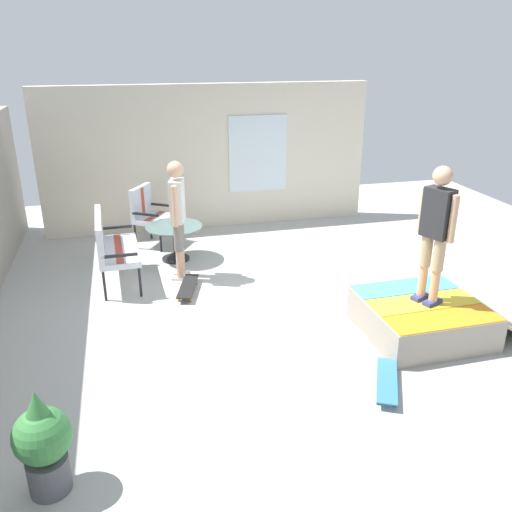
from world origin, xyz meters
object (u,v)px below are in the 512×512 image
skateboard_by_bench (188,287)px  skateboard_spare (387,381)px  patio_bench (110,243)px  potted_plant (43,442)px  person_skater (436,226)px  patio_chair_near_house (148,210)px  skate_ramp (423,317)px  person_watching (178,211)px  patio_table (175,236)px

skateboard_by_bench → skateboard_spare: 3.19m
skateboard_by_bench → patio_bench: bearing=59.5°
skateboard_spare → potted_plant: (-0.56, 3.16, 0.38)m
patio_bench → potted_plant: size_ratio=1.38×
person_skater → skateboard_spare: 1.82m
patio_chair_near_house → person_skater: person_skater is taller
person_skater → skate_ramp: bearing=68.5°
patio_bench → skateboard_spare: patio_bench is taller
patio_chair_near_house → person_watching: 1.65m
person_skater → patio_chair_near_house: bearing=37.6°
skate_ramp → skateboard_by_bench: skate_ramp is taller
person_skater → skateboard_by_bench: (1.81, 2.60, -1.27)m
patio_chair_near_house → patio_bench: bearing=157.2°
patio_chair_near_house → patio_table: bearing=-156.4°
skate_ramp → potted_plant: (-1.48, 4.09, 0.26)m
person_watching → skate_ramp: bearing=-131.6°
patio_bench → skate_ramp: bearing=-123.7°
patio_table → potted_plant: size_ratio=0.98×
patio_bench → person_watching: bearing=-94.3°
skateboard_by_bench → skateboard_spare: bearing=-148.5°
patio_bench → person_watching: size_ratio=0.72×
patio_table → patio_chair_near_house: bearing=23.6°
skateboard_by_bench → patio_chair_near_house: bearing=10.7°
person_watching → potted_plant: bearing=159.0°
patio_bench → person_skater: person_skater is taller
skate_ramp → patio_table: 4.05m
patio_table → person_watching: size_ratio=0.51×
patio_table → person_skater: 4.16m
person_skater → potted_plant: (-1.48, 4.10, -0.89)m
skate_ramp → patio_table: bearing=40.5°
person_skater → potted_plant: size_ratio=1.76×
potted_plant → person_watching: bearing=-21.0°
patio_bench → patio_table: patio_bench is taller
skate_ramp → patio_chair_near_house: 4.91m
patio_chair_near_house → skateboard_spare: patio_chair_near_house is taller
patio_bench → potted_plant: 3.92m
skate_ramp → person_watching: (2.33, 2.63, 0.82)m
patio_chair_near_house → potted_plant: bearing=168.4°
person_skater → skateboard_spare: person_skater is taller
patio_chair_near_house → skateboard_spare: 5.25m
patio_table → skateboard_by_bench: patio_table is taller
skate_ramp → patio_chair_near_house: (3.88, 2.98, 0.40)m
potted_plant → patio_table: bearing=-17.8°
patio_bench → skateboard_by_bench: size_ratio=1.54×
person_watching → skateboard_spare: size_ratio=2.18×
skateboard_by_bench → potted_plant: potted_plant is taller
skateboard_by_bench → potted_plant: size_ratio=0.90×
person_watching → person_skater: size_ratio=1.08×
skateboard_by_bench → patio_table: bearing=1.7°
person_watching → potted_plant: (-3.81, 1.46, -0.56)m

